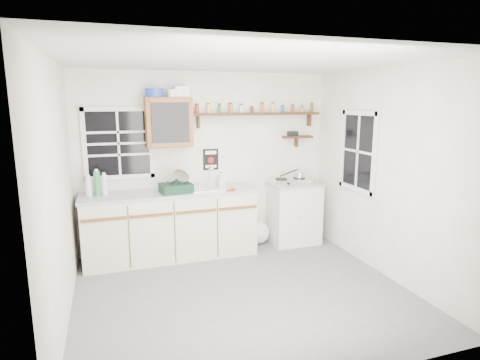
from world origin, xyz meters
The scene contains 18 objects.
room centered at (0.00, 0.00, 1.25)m, with size 3.64×3.24×2.54m.
main_cabinet centered at (-0.58, 1.30, 0.46)m, with size 2.31×0.63×0.92m.
right_cabinet centered at (1.25, 1.32, 0.46)m, with size 0.73×0.57×0.91m.
sink centered at (-0.05, 1.30, 0.93)m, with size 0.52×0.44×0.29m.
upper_cabinet centered at (-0.55, 1.44, 1.82)m, with size 0.60×0.32×0.65m.
upper_cabinet_clutter centered at (-0.58, 1.44, 2.21)m, with size 0.56×0.24×0.14m.
spice_shelf centered at (0.71, 1.51, 1.93)m, with size 1.91×0.18×0.35m.
secondary_shelf centered at (1.36, 1.52, 1.58)m, with size 0.45×0.16×0.24m.
warning_sign centered at (0.05, 1.59, 1.28)m, with size 0.22×0.02×0.30m.
window_back centered at (-1.20, 1.59, 1.55)m, with size 0.93×0.03×0.98m.
window_right centered at (1.79, 0.55, 1.45)m, with size 0.03×0.78×1.08m.
water_bottles centered at (-1.50, 1.35, 1.06)m, with size 0.26×0.10×0.34m.
dish_rack centered at (-0.50, 1.21, 1.02)m, with size 0.43×0.35×0.30m.
soap_bottle centered at (0.18, 1.49, 1.02)m, with size 0.09×0.09×0.19m, color silver.
rag centered at (0.19, 1.10, 0.93)m, with size 0.12×0.10×0.02m, color maroon.
hotplate centered at (1.18, 1.30, 0.95)m, with size 0.61×0.37×0.08m.
saucepan centered at (1.31, 1.31, 1.03)m, with size 0.31×0.24×0.15m.
trash_bag centered at (0.73, 1.40, 0.18)m, with size 0.37×0.33×0.42m.
Camera 1 is at (-1.34, -3.93, 2.10)m, focal length 30.00 mm.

